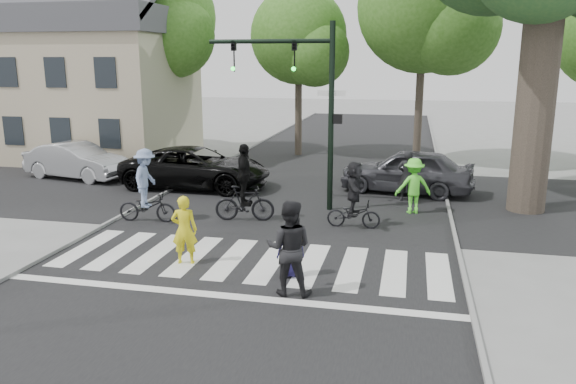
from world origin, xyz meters
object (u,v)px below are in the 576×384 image
object	(u,v)px
cyclist_mid	(244,190)
car_grey	(407,171)
cyclist_right	(354,199)
car_suv	(196,168)
car_silver	(77,161)
pedestrian_adult	(289,248)
cyclist_left	(146,191)
traffic_signal	(305,90)
pedestrian_child	(291,249)
pedestrian_woman	(184,230)

from	to	relation	value
cyclist_mid	car_grey	xyz separation A→B (m)	(4.78, 4.91, -0.15)
cyclist_right	car_suv	xyz separation A→B (m)	(-6.48, 4.01, -0.09)
car_suv	car_silver	world-z (taller)	car_suv
car_suv	cyclist_mid	bearing A→B (deg)	-141.39
car_suv	car_grey	xyz separation A→B (m)	(7.92, 0.92, 0.04)
pedestrian_adult	car_suv	size ratio (longest dim) A/B	0.36
cyclist_mid	car_grey	bearing A→B (deg)	45.77
car_suv	cyclist_left	bearing A→B (deg)	-176.33
pedestrian_adult	cyclist_left	xyz separation A→B (m)	(-5.39, 4.39, -0.04)
car_silver	cyclist_mid	bearing A→B (deg)	-106.45
car_grey	car_silver	bearing A→B (deg)	-79.23
car_suv	car_grey	bearing A→B (deg)	-83.03
pedestrian_adult	car_grey	bearing A→B (deg)	-106.32
traffic_signal	pedestrian_child	distance (m)	6.89
cyclist_mid	car_suv	world-z (taller)	cyclist_mid
pedestrian_woman	cyclist_right	world-z (taller)	cyclist_right
pedestrian_child	pedestrian_adult	distance (m)	1.04
traffic_signal	pedestrian_woman	xyz separation A→B (m)	(-1.85, -5.73, -3.05)
pedestrian_adult	cyclist_mid	bearing A→B (deg)	-67.47
pedestrian_adult	car_suv	xyz separation A→B (m)	(-5.66, 9.12, -0.23)
cyclist_right	car_grey	distance (m)	5.13
pedestrian_adult	cyclist_right	world-z (taller)	pedestrian_adult
traffic_signal	pedestrian_adult	size ratio (longest dim) A/B	2.95
pedestrian_child	car_suv	xyz separation A→B (m)	(-5.49, 8.16, 0.14)
pedestrian_adult	car_suv	distance (m)	10.73
pedestrian_child	car_silver	world-z (taller)	car_silver
cyclist_right	car_silver	distance (m)	12.84
traffic_signal	cyclist_right	bearing A→B (deg)	-45.62
car_suv	car_grey	size ratio (longest dim) A/B	1.17
cyclist_right	car_grey	bearing A→B (deg)	73.71
pedestrian_child	car_grey	bearing A→B (deg)	-124.23
cyclist_mid	car_grey	distance (m)	6.85
car_silver	car_suv	bearing A→B (deg)	-84.60
pedestrian_adult	cyclist_left	world-z (taller)	cyclist_left
cyclist_left	car_suv	distance (m)	4.74
traffic_signal	cyclist_mid	size ratio (longest dim) A/B	2.52
cyclist_right	car_grey	size ratio (longest dim) A/B	0.41
car_suv	car_silver	size ratio (longest dim) A/B	1.25
cyclist_mid	car_silver	bearing A→B (deg)	152.13
cyclist_mid	traffic_signal	bearing A→B (deg)	50.67
cyclist_mid	car_suv	distance (m)	5.09
pedestrian_woman	cyclist_mid	world-z (taller)	cyclist_mid
cyclist_right	car_silver	bearing A→B (deg)	159.03
pedestrian_adult	car_grey	distance (m)	10.29
car_silver	cyclist_right	bearing A→B (deg)	-99.54
pedestrian_woman	car_suv	distance (m)	8.37
traffic_signal	pedestrian_child	bearing A→B (deg)	-82.10
pedestrian_woman	car_suv	size ratio (longest dim) A/B	0.30
traffic_signal	pedestrian_woman	size ratio (longest dim) A/B	3.54
cyclist_left	car_suv	xyz separation A→B (m)	(-0.27, 4.73, -0.19)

